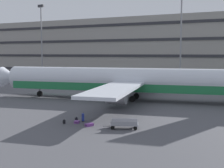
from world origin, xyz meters
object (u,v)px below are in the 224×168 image
suitcase_silver (77,122)px  backpack_teal (76,119)px  airliner (127,81)px  baggage_cart (124,124)px  suitcase_large (89,125)px  suitcase_upright (83,117)px  backpack_black (64,122)px

suitcase_silver → backpack_teal: bearing=124.3°
airliner → baggage_cart: airliner is taller
baggage_cart → suitcase_large: bearing=-170.3°
airliner → suitcase_upright: 15.21m
suitcase_silver → airliner: bearing=93.4°
suitcase_upright → suitcase_large: bearing=-43.7°
airliner → backpack_teal: airliner is taller
suitcase_silver → backpack_teal: backpack_teal is taller
backpack_teal → baggage_cart: bearing=-6.3°
backpack_teal → backpack_black: 1.55m
backpack_teal → backpack_black: (-0.56, -1.45, -0.01)m
airliner → suitcase_upright: airliner is taller
baggage_cart → backpack_black: bearing=-172.3°
airliner → suitcase_silver: size_ratio=57.33×
suitcase_upright → suitcase_silver: suitcase_upright is taller
suitcase_upright → baggage_cart: suitcase_upright is taller
backpack_black → airliner: bearing=89.9°
backpack_teal → suitcase_upright: bearing=29.1°
suitcase_large → suitcase_upright: size_ratio=0.93×
suitcase_large → baggage_cart: size_ratio=0.27×
suitcase_large → suitcase_upright: suitcase_upright is taller
suitcase_upright → suitcase_silver: (-0.17, -0.93, -0.32)m
suitcase_upright → backpack_teal: 0.70m
suitcase_upright → baggage_cart: 5.09m
suitcase_large → baggage_cart: 3.47m
suitcase_upright → suitcase_silver: size_ratio=1.28×
backpack_teal → baggage_cart: (5.58, -0.62, 0.20)m
suitcase_upright → baggage_cart: (5.00, -0.94, -0.02)m
airliner → backpack_black: size_ratio=88.03×
backpack_black → baggage_cart: baggage_cart is taller
suitcase_upright → backpack_teal: bearing=-150.9°
airliner → suitcase_silver: 16.17m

